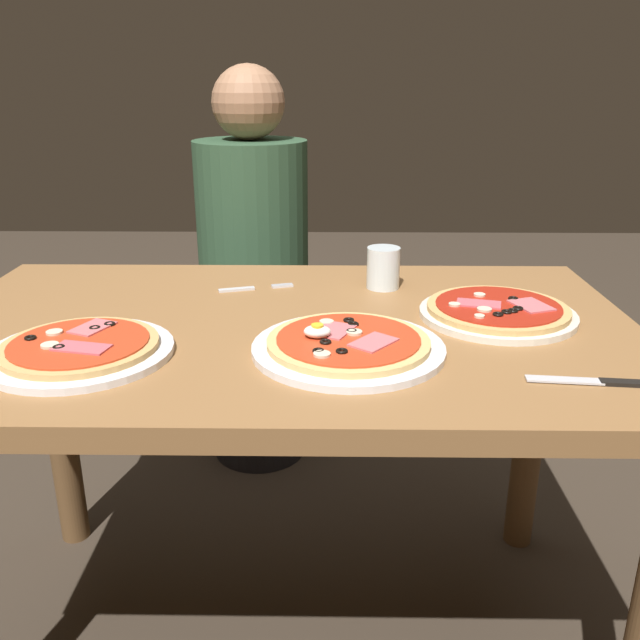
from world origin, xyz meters
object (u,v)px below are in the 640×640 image
Objects in this scene: pizza_foreground at (348,345)px; pizza_across_right at (498,311)px; water_glass_near at (383,270)px; diner_person at (255,285)px; pizza_across_left at (80,349)px; fork at (250,288)px; knife at (605,382)px; dining_table at (283,378)px.

pizza_across_right is (0.28, 0.17, 0.00)m from pizza_foreground.
diner_person is (-0.34, 0.56, -0.20)m from water_glass_near.
pizza_across_left is (-0.43, -0.02, -0.00)m from pizza_foreground.
water_glass_near is at bearing 3.57° from fork.
fork is (-0.20, 0.33, -0.01)m from pizza_foreground.
diner_person reaches higher than knife.
diner_person is at bearing 100.06° from dining_table.
fork is at bearing 141.56° from knife.
pizza_across_left reaches higher than fork.
water_glass_near reaches higher than pizza_across_left.
water_glass_near is 0.28m from fork.
pizza_across_right is at bearing 4.68° from dining_table.
dining_table is at bearing -175.32° from pizza_across_right.
pizza_foreground reaches higher than pizza_across_right.
knife is (0.29, -0.47, -0.03)m from water_glass_near.
water_glass_near is at bearing 36.24° from pizza_across_left.
water_glass_near reaches higher than pizza_across_right.
pizza_foreground is 1.06× the size of pizza_across_left.
diner_person reaches higher than pizza_foreground.
diner_person is at bearing 121.12° from water_glass_near.
knife is at bearing -58.34° from water_glass_near.
pizza_foreground is 1.09× the size of pizza_across_right.
pizza_across_left is 0.80m from knife.
pizza_across_left is at bearing -122.99° from fork.
diner_person reaches higher than fork.
water_glass_near is (0.08, 0.35, 0.03)m from pizza_foreground.
pizza_across_right is (0.40, 0.03, 0.12)m from dining_table.
pizza_across_left is 3.41× the size of water_glass_near.
pizza_across_left is 0.63m from water_glass_near.
dining_table is 4.37× the size of pizza_across_left.
knife reaches higher than fork.
dining_table is at bearing 130.37° from pizza_foreground.
dining_table is 14.89× the size of water_glass_near.
pizza_across_left is 0.96m from diner_person.
pizza_foreground is at bearing 162.80° from knife.
water_glass_near reaches higher than knife.
dining_table is at bearing 152.70° from knife.
diner_person is (0.17, 0.93, -0.18)m from pizza_across_left.
pizza_foreground is at bearing -103.18° from water_glass_near.
dining_table is 0.37m from pizza_across_left.
pizza_across_left is 1.03× the size of pizza_across_right.
fork is at bearing 111.98° from dining_table.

